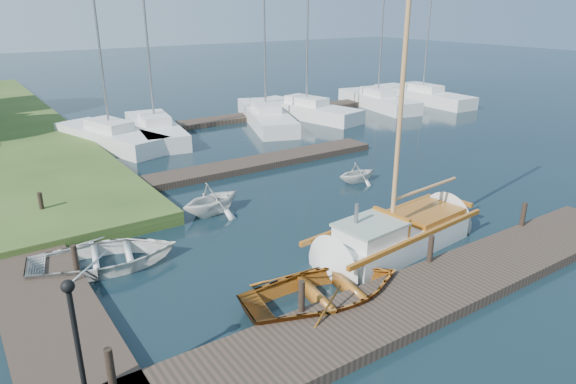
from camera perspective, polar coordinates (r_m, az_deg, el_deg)
ground at (r=17.91m, az=0.00°, el=-3.61°), size 160.00×160.00×0.00m
near_dock at (r=13.85m, az=14.35°, el=-11.22°), size 18.00×2.20×0.30m
left_dock at (r=17.14m, az=-27.06°, el=-6.57°), size 2.20×18.00×0.30m
far_dock at (r=24.04m, az=-4.76°, el=2.98°), size 14.00×1.60×0.30m
pontoon at (r=35.96m, az=-1.13°, el=8.80°), size 30.00×1.60×0.30m
mooring_post_0 at (r=10.89m, az=-19.16°, el=-17.86°), size 0.16×0.16×0.80m
mooring_post_1 at (r=12.42m, az=1.52°, el=-11.48°), size 0.16×0.16×0.80m
mooring_post_2 at (r=15.17m, az=15.56°, el=-6.07°), size 0.16×0.16×0.80m
mooring_post_3 at (r=18.62m, az=24.69°, el=-2.26°), size 0.16×0.16×0.80m
mooring_post_4 at (r=15.21m, az=-22.56°, el=-6.88°), size 0.16×0.16×0.80m
mooring_post_5 at (r=19.80m, az=-25.75°, el=-1.15°), size 0.16×0.16×0.80m
lamp_post at (r=10.17m, az=-22.69°, el=-13.30°), size 0.24×0.24×2.44m
sailboat at (r=16.53m, az=12.15°, el=-4.89°), size 7.31×2.65×9.83m
dinghy at (r=13.27m, az=4.29°, el=-10.54°), size 4.80×3.75×0.91m
tender_a at (r=15.84m, az=-19.74°, el=-6.49°), size 4.68×3.76×0.86m
tender_b at (r=18.82m, az=-8.51°, el=-0.50°), size 2.83×2.57×1.30m
tender_d at (r=22.23m, az=7.73°, el=2.34°), size 1.94×1.70×0.98m
marina_boat_0 at (r=29.38m, az=-19.16°, el=5.97°), size 4.31×8.01×11.56m
marina_boat_1 at (r=30.41m, az=-14.55°, el=6.88°), size 3.45×8.12×11.47m
marina_boat_3 at (r=33.19m, az=-2.49°, el=8.56°), size 5.22×9.33×10.63m
marina_boat_4 at (r=35.05m, az=2.06°, el=9.18°), size 3.87×8.41×9.73m
marina_boat_6 at (r=39.21m, az=9.94°, el=10.09°), size 3.56×8.18×11.15m
marina_boat_7 at (r=42.07m, az=14.72°, el=10.40°), size 2.52×8.93×10.99m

